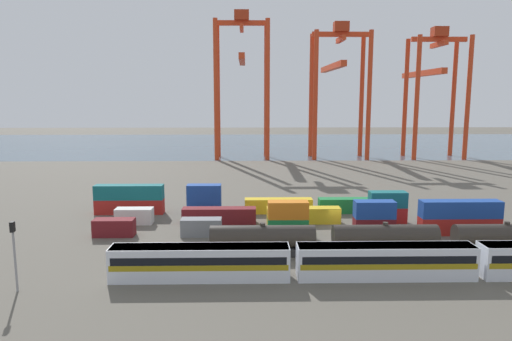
# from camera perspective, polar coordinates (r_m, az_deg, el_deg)

# --- Properties ---
(ground_plane) EXTENTS (420.00, 420.00, 0.00)m
(ground_plane) POSITION_cam_1_polar(r_m,az_deg,el_deg) (116.15, 6.09, -1.41)
(ground_plane) COLOR #5B564C
(harbour_water) EXTENTS (400.00, 110.00, 0.01)m
(harbour_water) POSITION_cam_1_polar(r_m,az_deg,el_deg) (209.19, 2.88, 3.20)
(harbour_water) COLOR #475B6B
(harbour_water) RESTS_ON ground_plane
(passenger_train) EXTENTS (62.83, 3.14, 3.90)m
(passenger_train) POSITION_cam_1_polar(r_m,az_deg,el_deg) (56.99, 15.38, -10.38)
(passenger_train) COLOR silver
(passenger_train) RESTS_ON ground_plane
(freight_tank_row) EXTENTS (78.53, 2.89, 4.35)m
(freight_tank_row) POSITION_cam_1_polar(r_m,az_deg,el_deg) (71.41, 27.97, -7.26)
(freight_tank_row) COLOR #232326
(freight_tank_row) RESTS_ON ground_plane
(signal_mast) EXTENTS (0.36, 0.60, 7.70)m
(signal_mast) POSITION_cam_1_polar(r_m,az_deg,el_deg) (56.51, -27.22, -8.19)
(signal_mast) COLOR gray
(signal_mast) RESTS_ON ground_plane
(shipping_container_0) EXTENTS (6.04, 2.44, 2.60)m
(shipping_container_0) POSITION_cam_1_polar(r_m,az_deg,el_deg) (74.19, -16.78, -6.61)
(shipping_container_0) COLOR maroon
(shipping_container_0) RESTS_ON ground_plane
(shipping_container_1) EXTENTS (6.04, 2.44, 2.60)m
(shipping_container_1) POSITION_cam_1_polar(r_m,az_deg,el_deg) (71.79, -6.63, -6.80)
(shipping_container_1) COLOR slate
(shipping_container_1) RESTS_ON ground_plane
(shipping_container_2) EXTENTS (6.04, 2.44, 2.60)m
(shipping_container_2) POSITION_cam_1_polar(r_m,az_deg,el_deg) (71.72, 3.88, -6.78)
(shipping_container_2) COLOR #197538
(shipping_container_2) RESTS_ON ground_plane
(shipping_container_3) EXTENTS (6.04, 2.44, 2.60)m
(shipping_container_3) POSITION_cam_1_polar(r_m,az_deg,el_deg) (71.07, 3.90, -4.76)
(shipping_container_3) COLOR orange
(shipping_container_3) RESTS_ON shipping_container_2
(shipping_container_4) EXTENTS (6.04, 2.44, 2.60)m
(shipping_container_4) POSITION_cam_1_polar(r_m,az_deg,el_deg) (73.99, 14.06, -6.54)
(shipping_container_4) COLOR maroon
(shipping_container_4) RESTS_ON ground_plane
(shipping_container_5) EXTENTS (6.04, 2.44, 2.60)m
(shipping_container_5) POSITION_cam_1_polar(r_m,az_deg,el_deg) (73.36, 14.14, -4.58)
(shipping_container_5) COLOR #1C4299
(shipping_container_5) RESTS_ON shipping_container_4
(shipping_container_6) EXTENTS (12.10, 2.44, 2.60)m
(shipping_container_6) POSITION_cam_1_polar(r_m,az_deg,el_deg) (78.39, 23.36, -6.14)
(shipping_container_6) COLOR #AD211C
(shipping_container_6) RESTS_ON ground_plane
(shipping_container_7) EXTENTS (12.10, 2.44, 2.60)m
(shipping_container_7) POSITION_cam_1_polar(r_m,az_deg,el_deg) (77.79, 23.47, -4.29)
(shipping_container_7) COLOR #1C4299
(shipping_container_7) RESTS_ON shipping_container_6
(shipping_container_10) EXTENTS (6.04, 2.44, 2.60)m
(shipping_container_10) POSITION_cam_1_polar(r_m,az_deg,el_deg) (80.31, -14.49, -5.34)
(shipping_container_10) COLOR silver
(shipping_container_10) RESTS_ON ground_plane
(shipping_container_11) EXTENTS (12.10, 2.44, 2.60)m
(shipping_container_11) POSITION_cam_1_polar(r_m,az_deg,el_deg) (78.27, -4.47, -5.45)
(shipping_container_11) COLOR maroon
(shipping_container_11) RESTS_ON ground_plane
(shipping_container_12) EXTENTS (12.10, 2.44, 2.60)m
(shipping_container_12) POSITION_cam_1_polar(r_m,az_deg,el_deg) (78.69, 5.76, -5.39)
(shipping_container_12) COLOR gold
(shipping_container_12) RESTS_ON ground_plane
(shipping_container_13) EXTENTS (6.04, 2.44, 2.60)m
(shipping_container_13) POSITION_cam_1_polar(r_m,az_deg,el_deg) (81.52, 15.57, -5.17)
(shipping_container_13) COLOR #AD211C
(shipping_container_13) RESTS_ON ground_plane
(shipping_container_14) EXTENTS (6.04, 2.44, 2.60)m
(shipping_container_14) POSITION_cam_1_polar(r_m,az_deg,el_deg) (80.94, 15.65, -3.39)
(shipping_container_14) COLOR #146066
(shipping_container_14) RESTS_ON shipping_container_13
(shipping_container_15) EXTENTS (12.10, 2.44, 2.60)m
(shipping_container_15) POSITION_cam_1_polar(r_m,az_deg,el_deg) (87.40, -15.02, -4.21)
(shipping_container_15) COLOR #AD211C
(shipping_container_15) RESTS_ON ground_plane
(shipping_container_16) EXTENTS (12.10, 2.44, 2.60)m
(shipping_container_16) POSITION_cam_1_polar(r_m,az_deg,el_deg) (86.87, -15.09, -2.54)
(shipping_container_16) COLOR #146066
(shipping_container_16) RESTS_ON shipping_container_15
(shipping_container_17) EXTENTS (6.04, 2.44, 2.60)m
(shipping_container_17) POSITION_cam_1_polar(r_m,az_deg,el_deg) (85.19, -6.27, -4.29)
(shipping_container_17) COLOR #1C4299
(shipping_container_17) RESTS_ON ground_plane
(shipping_container_18) EXTENTS (6.04, 2.44, 2.60)m
(shipping_container_18) POSITION_cam_1_polar(r_m,az_deg,el_deg) (84.64, -6.30, -2.58)
(shipping_container_18) COLOR #1C4299
(shipping_container_18) RESTS_ON shipping_container_17
(shipping_container_19) EXTENTS (12.10, 2.44, 2.60)m
(shipping_container_19) POSITION_cam_1_polar(r_m,az_deg,el_deg) (85.03, 2.73, -4.27)
(shipping_container_19) COLOR gold
(shipping_container_19) RESTS_ON ground_plane
(shipping_container_20) EXTENTS (12.10, 2.44, 2.60)m
(shipping_container_20) POSITION_cam_1_polar(r_m,az_deg,el_deg) (86.93, 11.55, -4.15)
(shipping_container_20) COLOR #197538
(shipping_container_20) RESTS_ON ground_plane
(gantry_crane_west) EXTENTS (18.32, 34.39, 48.66)m
(gantry_crane_west) POSITION_cam_1_polar(r_m,az_deg,el_deg) (162.73, -1.71, 11.84)
(gantry_crane_west) COLOR red
(gantry_crane_west) RESTS_ON ground_plane
(gantry_crane_central) EXTENTS (19.20, 41.48, 45.13)m
(gantry_crane_central) POSITION_cam_1_polar(r_m,az_deg,el_deg) (166.78, 9.86, 11.07)
(gantry_crane_central) COLOR red
(gantry_crane_central) RESTS_ON ground_plane
(gantry_crane_east) EXTENTS (18.50, 39.88, 43.61)m
(gantry_crane_east) POSITION_cam_1_polar(r_m,az_deg,el_deg) (175.62, 20.60, 10.14)
(gantry_crane_east) COLOR red
(gantry_crane_east) RESTS_ON ground_plane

